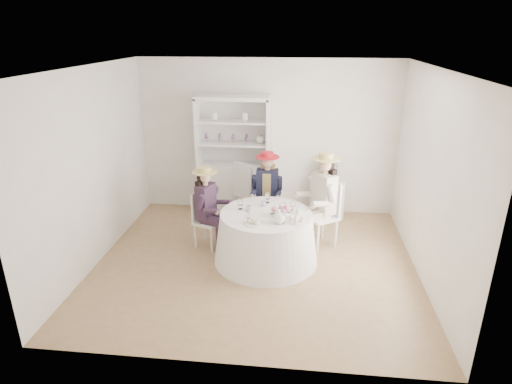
# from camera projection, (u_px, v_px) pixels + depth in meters

# --- Properties ---
(ground) EXTENTS (4.50, 4.50, 0.00)m
(ground) POSITION_uv_depth(u_px,v_px,m) (255.00, 263.00, 6.13)
(ground) COLOR olive
(ground) RESTS_ON ground
(ceiling) EXTENTS (4.50, 4.50, 0.00)m
(ceiling) POSITION_uv_depth(u_px,v_px,m) (255.00, 68.00, 5.17)
(ceiling) COLOR white
(ceiling) RESTS_ON wall_back
(wall_back) EXTENTS (4.50, 0.00, 4.50)m
(wall_back) POSITION_uv_depth(u_px,v_px,m) (268.00, 138.00, 7.51)
(wall_back) COLOR silver
(wall_back) RESTS_ON ground
(wall_front) EXTENTS (4.50, 0.00, 4.50)m
(wall_front) POSITION_uv_depth(u_px,v_px,m) (231.00, 244.00, 3.79)
(wall_front) COLOR silver
(wall_front) RESTS_ON ground
(wall_left) EXTENTS (0.00, 4.50, 4.50)m
(wall_left) POSITION_uv_depth(u_px,v_px,m) (93.00, 168.00, 5.88)
(wall_left) COLOR silver
(wall_left) RESTS_ON ground
(wall_right) EXTENTS (0.00, 4.50, 4.50)m
(wall_right) POSITION_uv_depth(u_px,v_px,m) (431.00, 180.00, 5.42)
(wall_right) COLOR silver
(wall_right) RESTS_ON ground
(tea_table) EXTENTS (1.48, 1.48, 0.74)m
(tea_table) POSITION_uv_depth(u_px,v_px,m) (266.00, 237.00, 6.09)
(tea_table) COLOR white
(tea_table) RESTS_ON ground
(hutch) EXTENTS (1.34, 0.71, 2.10)m
(hutch) POSITION_uv_depth(u_px,v_px,m) (234.00, 173.00, 7.56)
(hutch) COLOR silver
(hutch) RESTS_ON ground
(side_table) EXTENTS (0.59, 0.59, 0.70)m
(side_table) POSITION_uv_depth(u_px,v_px,m) (327.00, 198.00, 7.53)
(side_table) COLOR silver
(side_table) RESTS_ON ground
(hatbox) EXTENTS (0.41, 0.41, 0.32)m
(hatbox) POSITION_uv_depth(u_px,v_px,m) (328.00, 171.00, 7.34)
(hatbox) COLOR black
(hatbox) RESTS_ON side_table
(guest_left) EXTENTS (0.52, 0.48, 1.27)m
(guest_left) POSITION_uv_depth(u_px,v_px,m) (207.00, 203.00, 6.36)
(guest_left) COLOR silver
(guest_left) RESTS_ON ground
(guest_mid) EXTENTS (0.48, 0.51, 1.34)m
(guest_mid) POSITION_uv_depth(u_px,v_px,m) (267.00, 188.00, 6.85)
(guest_mid) COLOR silver
(guest_mid) RESTS_ON ground
(guest_right) EXTENTS (0.63, 0.60, 1.47)m
(guest_right) POSITION_uv_depth(u_px,v_px,m) (322.00, 195.00, 6.35)
(guest_right) COLOR silver
(guest_right) RESTS_ON ground
(spare_chair) EXTENTS (0.63, 0.63, 1.09)m
(spare_chair) POSITION_uv_depth(u_px,v_px,m) (248.00, 190.00, 7.24)
(spare_chair) COLOR silver
(spare_chair) RESTS_ON ground
(teacup_a) EXTENTS (0.09, 0.09, 0.06)m
(teacup_a) POSITION_uv_depth(u_px,v_px,m) (249.00, 208.00, 6.04)
(teacup_a) COLOR white
(teacup_a) RESTS_ON tea_table
(teacup_b) EXTENTS (0.09, 0.09, 0.07)m
(teacup_b) POSITION_uv_depth(u_px,v_px,m) (264.00, 204.00, 6.18)
(teacup_b) COLOR white
(teacup_b) RESTS_ON tea_table
(teacup_c) EXTENTS (0.10, 0.10, 0.06)m
(teacup_c) POSITION_uv_depth(u_px,v_px,m) (284.00, 206.00, 6.11)
(teacup_c) COLOR white
(teacup_c) RESTS_ON tea_table
(flower_bowl) EXTENTS (0.25, 0.25, 0.05)m
(flower_bowl) POSITION_uv_depth(u_px,v_px,m) (280.00, 213.00, 5.89)
(flower_bowl) COLOR white
(flower_bowl) RESTS_ON tea_table
(flower_arrangement) EXTENTS (0.20, 0.21, 0.08)m
(flower_arrangement) POSITION_uv_depth(u_px,v_px,m) (280.00, 209.00, 5.84)
(flower_arrangement) COLOR #D2698F
(flower_arrangement) RESTS_ON tea_table
(table_teapot) EXTENTS (0.23, 0.16, 0.17)m
(table_teapot) POSITION_uv_depth(u_px,v_px,m) (279.00, 218.00, 5.62)
(table_teapot) COLOR white
(table_teapot) RESTS_ON tea_table
(sandwich_plate) EXTENTS (0.27, 0.27, 0.06)m
(sandwich_plate) POSITION_uv_depth(u_px,v_px,m) (255.00, 223.00, 5.62)
(sandwich_plate) COLOR white
(sandwich_plate) RESTS_ON tea_table
(cupcake_stand) EXTENTS (0.21, 0.21, 0.20)m
(cupcake_stand) POSITION_uv_depth(u_px,v_px,m) (296.00, 217.00, 5.65)
(cupcake_stand) COLOR white
(cupcake_stand) RESTS_ON tea_table
(stemware_set) EXTENTS (0.82, 0.79, 0.15)m
(stemware_set) POSITION_uv_depth(u_px,v_px,m) (266.00, 208.00, 5.93)
(stemware_set) COLOR white
(stemware_set) RESTS_ON tea_table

